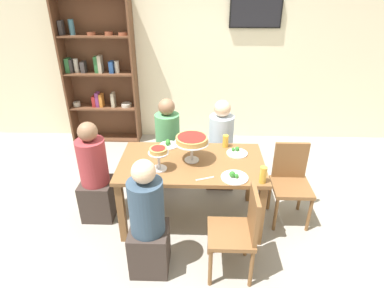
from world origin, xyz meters
name	(u,v)px	position (x,y,z in m)	size (l,w,h in m)	color
ground_plane	(192,218)	(0.00, 0.00, 0.00)	(12.00, 12.00, 0.00)	gray
rear_partition	(196,52)	(0.00, 2.20, 1.40)	(8.00, 0.12, 2.80)	beige
dining_table	(192,170)	(0.00, 0.00, 0.64)	(1.48, 0.83, 0.74)	brown
bookshelf	(100,73)	(-1.49, 2.02, 1.11)	(1.10, 0.30, 2.21)	brown
television	(256,13)	(0.84, 2.11, 1.97)	(0.74, 0.05, 0.41)	black
diner_head_west	(95,179)	(-1.04, 0.03, 0.49)	(0.34, 0.34, 1.15)	#382D28
diner_near_left	(148,226)	(-0.36, -0.69, 0.49)	(0.34, 0.34, 1.15)	#382D28
diner_far_right	(220,150)	(0.34, 0.71, 0.49)	(0.34, 0.34, 1.15)	#382D28
diner_far_left	(168,148)	(-0.32, 0.74, 0.49)	(0.34, 0.34, 1.15)	#382D28
chair_head_east	(291,179)	(1.06, 0.09, 0.49)	(0.40, 0.40, 0.87)	brown
chair_near_right	(239,229)	(0.43, -0.70, 0.49)	(0.40, 0.40, 0.87)	brown
deep_dish_pizza_stand	(192,141)	(0.00, 0.02, 0.97)	(0.35, 0.35, 0.27)	silver
personal_pizza_stand	(159,154)	(-0.31, -0.16, 0.91)	(0.20, 0.20, 0.24)	silver
salad_plate_near_diner	(168,144)	(-0.27, 0.34, 0.76)	(0.21, 0.21, 0.07)	white
salad_plate_far_diner	(237,152)	(0.48, 0.18, 0.75)	(0.22, 0.22, 0.06)	white
salad_plate_spare	(234,177)	(0.41, -0.29, 0.76)	(0.25, 0.25, 0.07)	white
beer_glass_amber_tall	(226,141)	(0.36, 0.34, 0.81)	(0.06, 0.06, 0.14)	gold
beer_glass_amber_short	(263,175)	(0.66, -0.35, 0.82)	(0.06, 0.06, 0.16)	gold
water_glass_clear_near	(159,152)	(-0.34, 0.09, 0.80)	(0.07, 0.07, 0.11)	white
cutlery_fork_near	(205,179)	(0.13, -0.31, 0.74)	(0.18, 0.02, 0.01)	silver
cutlery_knife_near	(193,147)	(0.00, 0.32, 0.74)	(0.18, 0.02, 0.01)	silver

